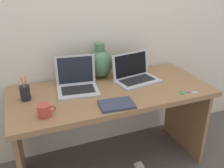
{
  "coord_description": "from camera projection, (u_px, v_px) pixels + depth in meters",
  "views": [
    {
      "loc": [
        -0.64,
        -1.63,
        1.59
      ],
      "look_at": [
        0.0,
        0.0,
        0.79
      ],
      "focal_mm": 39.75,
      "sensor_mm": 36.0,
      "label": 1
    }
  ],
  "objects": [
    {
      "name": "desk",
      "position": [
        112.0,
        107.0,
        2.01
      ],
      "size": [
        1.57,
        0.69,
        0.74
      ],
      "color": "olive",
      "rests_on": "ground"
    },
    {
      "name": "power_brick",
      "position": [
        139.0,
        166.0,
        2.2
      ],
      "size": [
        0.07,
        0.07,
        0.03
      ],
      "primitive_type": "cube",
      "color": "white",
      "rests_on": "ground"
    },
    {
      "name": "ground_plane",
      "position": [
        112.0,
        163.0,
        2.25
      ],
      "size": [
        6.0,
        6.0,
        0.0
      ],
      "primitive_type": "plane",
      "color": "#564C47"
    },
    {
      "name": "scissors",
      "position": [
        185.0,
        93.0,
        1.89
      ],
      "size": [
        0.15,
        0.08,
        0.01
      ],
      "color": "#B7B7BC",
      "rests_on": "desk"
    },
    {
      "name": "coffee_mug",
      "position": [
        44.0,
        111.0,
        1.57
      ],
      "size": [
        0.12,
        0.08,
        0.08
      ],
      "color": "#B23D33",
      "rests_on": "desk"
    },
    {
      "name": "laptop_right",
      "position": [
        134.0,
        73.0,
        2.09
      ],
      "size": [
        0.39,
        0.29,
        0.23
      ],
      "color": "#B2B2B7",
      "rests_on": "desk"
    },
    {
      "name": "back_wall",
      "position": [
        95.0,
        22.0,
        2.08
      ],
      "size": [
        4.4,
        0.04,
        2.4
      ],
      "primitive_type": "cube",
      "color": "beige",
      "rests_on": "ground"
    },
    {
      "name": "laptop_left",
      "position": [
        77.0,
        81.0,
        1.93
      ],
      "size": [
        0.34,
        0.3,
        0.25
      ],
      "color": "#B2B2B7",
      "rests_on": "desk"
    },
    {
      "name": "green_vase",
      "position": [
        100.0,
        63.0,
        2.13
      ],
      "size": [
        0.21,
        0.21,
        0.3
      ],
      "color": "#47704C",
      "rests_on": "desk"
    },
    {
      "name": "notebook_stack",
      "position": [
        117.0,
        104.0,
        1.71
      ],
      "size": [
        0.25,
        0.18,
        0.02
      ],
      "primitive_type": "cube",
      "rotation": [
        0.0,
        0.0,
        -0.09
      ],
      "color": "#33384C",
      "rests_on": "desk"
    },
    {
      "name": "pen_cup",
      "position": [
        25.0,
        93.0,
        1.77
      ],
      "size": [
        0.07,
        0.07,
        0.19
      ],
      "color": "black",
      "rests_on": "desk"
    }
  ]
}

